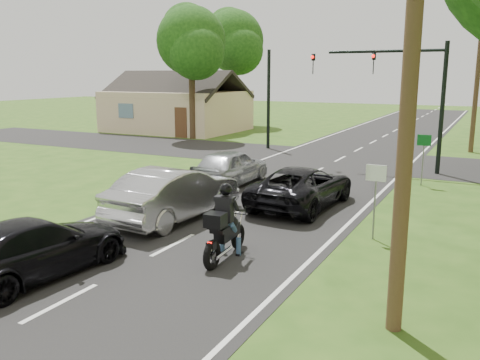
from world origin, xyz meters
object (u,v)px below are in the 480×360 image
dark_suv (302,186)px  silver_sedan (175,193)px  sign_white (376,184)px  sign_green (424,148)px  silver_suv (230,167)px  dark_car_behind (34,248)px  utility_pole_far (479,65)px  traffic_signal (401,83)px  utility_pole_near (413,41)px  motorcycle_rider (224,230)px

dark_suv → silver_sedan: size_ratio=1.00×
sign_white → sign_green: size_ratio=1.00×
silver_suv → dark_car_behind: bearing=93.1°
silver_suv → utility_pole_far: size_ratio=0.45×
silver_sedan → traffic_signal: size_ratio=0.80×
sign_white → sign_green: 8.00m
silver_suv → utility_pole_near: utility_pole_near is taller
dark_car_behind → sign_white: bearing=-130.6°
dark_car_behind → sign_white: (6.29, 6.20, 0.91)m
utility_pole_near → utility_pole_far: 24.00m
utility_pole_near → sign_white: (-1.50, 4.98, -3.49)m
silver_suv → dark_suv: bearing=152.5°
utility_pole_near → sign_green: 13.50m
traffic_signal → utility_pole_near: bearing=-79.9°
silver_sedan → sign_white: 6.19m
motorcycle_rider → traffic_signal: (1.59, 14.29, 3.37)m
silver_suv → sign_white: bearing=146.6°
motorcycle_rider → utility_pole_far: 23.14m
utility_pole_near → sign_white: size_ratio=4.71×
dark_suv → sign_white: 4.04m
sign_white → sign_green: same height
silver_suv → sign_green: bearing=-154.5°
utility_pole_far → sign_green: utility_pole_far is taller
dark_suv → utility_pole_far: size_ratio=0.51×
traffic_signal → sign_white: bearing=-83.0°
motorcycle_rider → sign_green: size_ratio=1.07×
silver_suv → silver_sedan: bearing=98.8°
silver_suv → utility_pole_near: bearing=131.2°
dark_suv → silver_suv: (-3.92, 2.00, 0.06)m
dark_car_behind → utility_pole_near: size_ratio=0.47×
silver_sedan → utility_pole_far: size_ratio=0.51×
motorcycle_rider → silver_suv: size_ratio=0.51×
motorcycle_rider → dark_suv: (-0.09, 5.79, -0.06)m
motorcycle_rider → sign_green: (3.15, 11.27, 0.83)m
traffic_signal → sign_green: size_ratio=3.00×
silver_sedan → utility_pole_far: bearing=-107.3°
silver_suv → traffic_signal: traffic_signal is taller
sign_green → dark_suv: bearing=-120.6°
utility_pole_far → dark_car_behind: bearing=-107.2°
utility_pole_near → sign_white: 6.26m
motorcycle_rider → sign_white: (2.95, 3.27, 0.83)m
silver_sedan → sign_white: bearing=-168.6°
dark_suv → dark_car_behind: 9.31m
utility_pole_near → sign_white: bearing=106.8°
dark_suv → utility_pole_near: 9.79m
motorcycle_rider → dark_suv: 5.79m
silver_sedan → traffic_signal: 13.18m
silver_suv → sign_green: (7.16, 3.48, 0.82)m
dark_car_behind → sign_white: size_ratio=2.20×
motorcycle_rider → silver_sedan: size_ratio=0.45×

